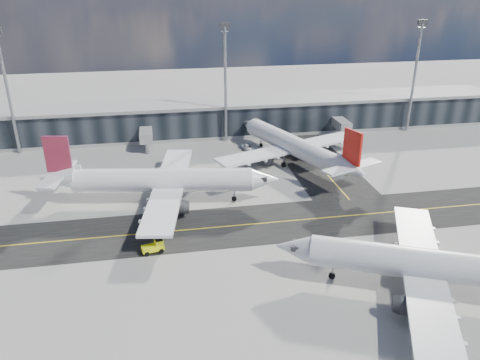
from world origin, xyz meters
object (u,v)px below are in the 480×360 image
Objects in this scene: airliner_redtail at (295,146)px; baggage_tug at (155,246)px; airliner_near at (438,266)px; service_van at (248,148)px; airliner_af at (160,181)px.

baggage_tug is (-31.31, -31.62, -3.15)m from airliner_redtail.
airliner_redtail reaches higher than airliner_near.
service_van is at bearing 37.07° from airliner_near.
baggage_tug is 47.89m from service_van.
airliner_redtail is at bearing 30.11° from airliner_near.
airliner_af is 33.15m from airliner_redtail.
baggage_tug is at bearing -155.75° from airliner_redtail.
airliner_redtail reaches higher than service_van.
airliner_near is at bearing -104.68° from airliner_redtail.
airliner_near is 11.33× the size of baggage_tug.
service_van is at bearing 148.08° from airliner_af.
airliner_af reaches higher than baggage_tug.
baggage_tug is at bearing 4.97° from airliner_af.
airliner_near is at bearing 55.10° from airliner_af.
service_van is at bearing 108.11° from airliner_redtail.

